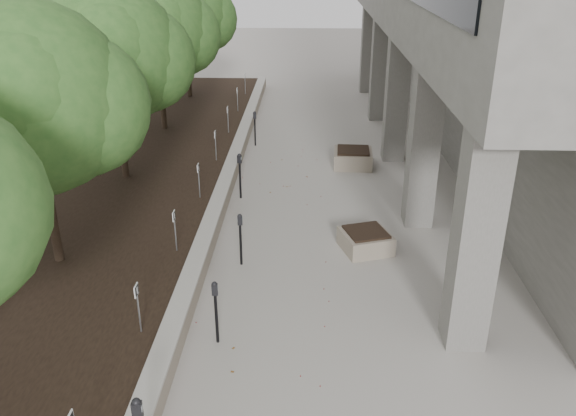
# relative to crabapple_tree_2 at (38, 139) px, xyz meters

# --- Properties ---
(ground) EXTENTS (90.00, 90.00, 0.00)m
(ground) POSITION_rel_crabapple_tree_2_xyz_m (4.80, -3.00, -3.12)
(ground) COLOR #AAA59C
(ground) RESTS_ON ground
(retaining_wall) EXTENTS (0.39, 26.00, 0.50)m
(retaining_wall) POSITION_rel_crabapple_tree_2_xyz_m (2.97, 6.00, -2.87)
(retaining_wall) COLOR #9F927E
(retaining_wall) RESTS_ON ground
(planting_bed) EXTENTS (7.00, 26.00, 0.40)m
(planting_bed) POSITION_rel_crabapple_tree_2_xyz_m (-0.70, 6.00, -2.92)
(planting_bed) COLOR black
(planting_bed) RESTS_ON ground
(crabapple_tree_2) EXTENTS (4.60, 4.00, 5.44)m
(crabapple_tree_2) POSITION_rel_crabapple_tree_2_xyz_m (0.00, 0.00, 0.00)
(crabapple_tree_2) COLOR #2F5D23
(crabapple_tree_2) RESTS_ON planting_bed
(crabapple_tree_3) EXTENTS (4.60, 4.00, 5.44)m
(crabapple_tree_3) POSITION_rel_crabapple_tree_2_xyz_m (0.00, 5.00, 0.00)
(crabapple_tree_3) COLOR #2F5D23
(crabapple_tree_3) RESTS_ON planting_bed
(crabapple_tree_4) EXTENTS (4.60, 4.00, 5.44)m
(crabapple_tree_4) POSITION_rel_crabapple_tree_2_xyz_m (0.00, 10.00, 0.00)
(crabapple_tree_4) COLOR #2F5D23
(crabapple_tree_4) RESTS_ON planting_bed
(crabapple_tree_5) EXTENTS (4.60, 4.00, 5.44)m
(crabapple_tree_5) POSITION_rel_crabapple_tree_2_xyz_m (0.00, 15.00, 0.00)
(crabapple_tree_5) COLOR #2F5D23
(crabapple_tree_5) RESTS_ON planting_bed
(parking_sign_2) EXTENTS (0.04, 0.22, 0.96)m
(parking_sign_2) POSITION_rel_crabapple_tree_2_xyz_m (2.45, -2.50, -2.24)
(parking_sign_2) COLOR black
(parking_sign_2) RESTS_ON planting_bed
(parking_sign_3) EXTENTS (0.04, 0.22, 0.96)m
(parking_sign_3) POSITION_rel_crabapple_tree_2_xyz_m (2.45, 0.50, -2.24)
(parking_sign_3) COLOR black
(parking_sign_3) RESTS_ON planting_bed
(parking_sign_4) EXTENTS (0.04, 0.22, 0.96)m
(parking_sign_4) POSITION_rel_crabapple_tree_2_xyz_m (2.45, 3.50, -2.24)
(parking_sign_4) COLOR black
(parking_sign_4) RESTS_ON planting_bed
(parking_sign_5) EXTENTS (0.04, 0.22, 0.96)m
(parking_sign_5) POSITION_rel_crabapple_tree_2_xyz_m (2.45, 6.50, -2.24)
(parking_sign_5) COLOR black
(parking_sign_5) RESTS_ON planting_bed
(parking_sign_6) EXTENTS (0.04, 0.22, 0.96)m
(parking_sign_6) POSITION_rel_crabapple_tree_2_xyz_m (2.45, 9.50, -2.24)
(parking_sign_6) COLOR black
(parking_sign_6) RESTS_ON planting_bed
(parking_sign_7) EXTENTS (0.04, 0.22, 0.96)m
(parking_sign_7) POSITION_rel_crabapple_tree_2_xyz_m (2.45, 12.50, -2.24)
(parking_sign_7) COLOR black
(parking_sign_7) RESTS_ON planting_bed
(parking_sign_8) EXTENTS (0.04, 0.22, 0.96)m
(parking_sign_8) POSITION_rel_crabapple_tree_2_xyz_m (2.45, 15.50, -2.24)
(parking_sign_8) COLOR black
(parking_sign_8) RESTS_ON planting_bed
(parking_meter_2) EXTENTS (0.13, 0.10, 1.28)m
(parking_meter_2) POSITION_rel_crabapple_tree_2_xyz_m (3.75, -2.22, -2.48)
(parking_meter_2) COLOR black
(parking_meter_2) RESTS_ON ground
(parking_meter_3) EXTENTS (0.14, 0.11, 1.26)m
(parking_meter_3) POSITION_rel_crabapple_tree_2_xyz_m (3.87, 0.63, -2.49)
(parking_meter_3) COLOR black
(parking_meter_3) RESTS_ON ground
(parking_meter_4) EXTENTS (0.16, 0.14, 1.34)m
(parking_meter_4) POSITION_rel_crabapple_tree_2_xyz_m (3.44, 4.42, -2.45)
(parking_meter_4) COLOR black
(parking_meter_4) RESTS_ON ground
(parking_meter_5) EXTENTS (0.14, 0.12, 1.26)m
(parking_meter_5) POSITION_rel_crabapple_tree_2_xyz_m (3.44, 9.24, -2.49)
(parking_meter_5) COLOR black
(parking_meter_5) RESTS_ON ground
(planter_front) EXTENTS (1.35, 1.35, 0.50)m
(planter_front) POSITION_rel_crabapple_tree_2_xyz_m (6.74, 1.44, -2.87)
(planter_front) COLOR #9F927E
(planter_front) RESTS_ON ground
(planter_back) EXTENTS (1.28, 1.28, 0.57)m
(planter_back) POSITION_rel_crabapple_tree_2_xyz_m (6.82, 7.21, -2.83)
(planter_back) COLOR #9F927E
(planter_back) RESTS_ON ground
(berry_scatter) EXTENTS (3.30, 14.10, 0.02)m
(berry_scatter) POSITION_rel_crabapple_tree_2_xyz_m (4.70, 2.00, -3.11)
(berry_scatter) COLOR maroon
(berry_scatter) RESTS_ON ground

